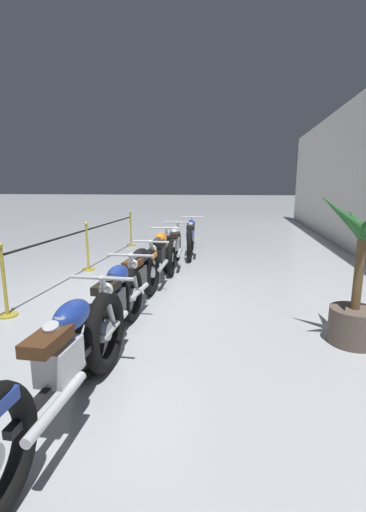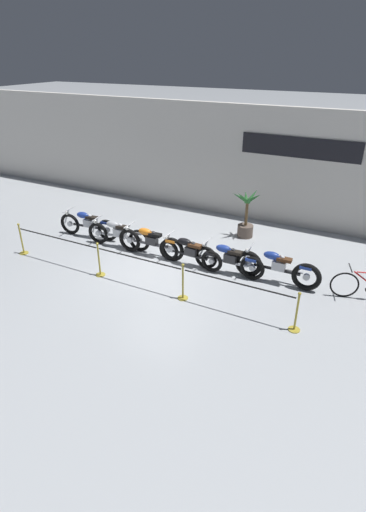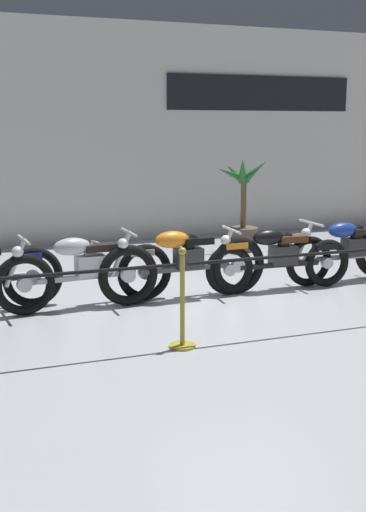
{
  "view_description": "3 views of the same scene",
  "coord_description": "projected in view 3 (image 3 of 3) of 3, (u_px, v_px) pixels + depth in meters",
  "views": [
    {
      "loc": [
        5.52,
        1.91,
        1.82
      ],
      "look_at": [
        -0.29,
        0.99,
        0.6
      ],
      "focal_mm": 24.0,
      "sensor_mm": 36.0,
      "label": 1
    },
    {
      "loc": [
        5.45,
        -9.19,
        5.88
      ],
      "look_at": [
        0.62,
        0.24,
        0.4
      ],
      "focal_mm": 28.0,
      "sensor_mm": 36.0,
      "label": 2
    },
    {
      "loc": [
        -3.52,
        -7.2,
        2.26
      ],
      "look_at": [
        -0.76,
        0.29,
        0.63
      ],
      "focal_mm": 45.0,
      "sensor_mm": 36.0,
      "label": 3
    }
  ],
  "objects": [
    {
      "name": "motorcycle_black_3",
      "position": [
        279.0,
        258.0,
        8.85
      ],
      "size": [
        2.17,
        0.62,
        0.92
      ],
      "color": "black",
      "rests_on": "ground"
    },
    {
      "name": "potted_palm_left_of_row",
      "position": [
        243.0,
        212.0,
        11.66
      ],
      "size": [
        1.05,
        0.93,
        1.78
      ],
      "color": "brown",
      "rests_on": "ground"
    },
    {
      "name": "motorcycle_orange_2",
      "position": [
        184.0,
        264.0,
        8.39
      ],
      "size": [
        2.34,
        0.62,
        0.97
      ],
      "color": "black",
      "rests_on": "ground"
    },
    {
      "name": "back_wall",
      "position": [
        134.0,
        133.0,
        12.56
      ],
      "size": [
        28.0,
        0.29,
        4.2
      ],
      "color": "silver",
      "rests_on": "ground"
    },
    {
      "name": "motorcycle_silver_1",
      "position": [
        86.0,
        271.0,
        8.01
      ],
      "size": [
        2.31,
        0.62,
        0.95
      ],
      "color": "black",
      "rests_on": "ground"
    },
    {
      "name": "stanchion_mid_left",
      "position": [
        182.0,
        314.0,
        6.58
      ],
      "size": [
        0.28,
        0.28,
        1.05
      ],
      "color": "gold",
      "rests_on": "ground"
    },
    {
      "name": "stanchion_far_left",
      "position": [
        177.0,
        280.0,
        6.49
      ],
      "size": [
        8.84,
        0.28,
        1.05
      ],
      "color": "gold",
      "rests_on": "ground"
    },
    {
      "name": "ground_plane",
      "position": [
        246.0,
        304.0,
        8.27
      ],
      "size": [
        120.0,
        120.0,
        0.0
      ],
      "primitive_type": "plane",
      "color": "#B2B7BC"
    },
    {
      "name": "motorcycle_blue_4",
      "position": [
        351.0,
        250.0,
        9.33
      ],
      "size": [
        2.17,
        0.62,
        0.94
      ],
      "color": "black",
      "rests_on": "ground"
    }
  ]
}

